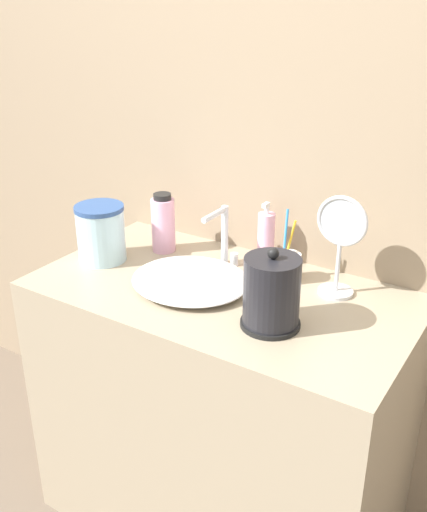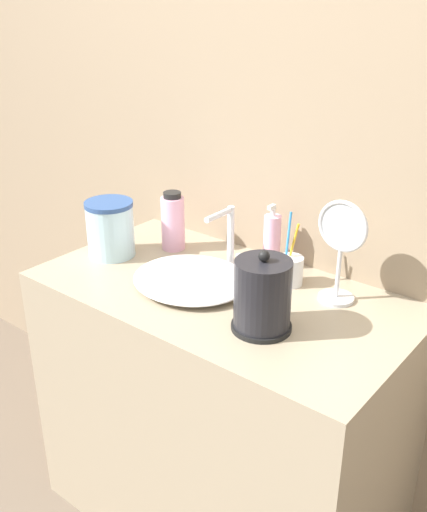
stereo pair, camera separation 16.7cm
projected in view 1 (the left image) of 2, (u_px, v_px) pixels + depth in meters
name	position (u px, v px, depth m)	size (l,w,h in m)	color
wall_back	(278.00, 119.00, 1.76)	(6.00, 0.04, 2.60)	gray
vanity_counter	(221.00, 412.00, 1.88)	(1.09, 0.59, 0.87)	gray
sink_basin	(190.00, 280.00, 1.72)	(0.35, 0.32, 0.04)	white
faucet	(224.00, 234.00, 1.81)	(0.06, 0.13, 0.19)	silver
electric_kettle	(271.00, 295.00, 1.49)	(0.15, 0.15, 0.22)	black
toothbrush_cup	(288.00, 266.00, 1.74)	(0.07, 0.07, 0.21)	silver
lotion_bottle	(266.00, 239.00, 1.83)	(0.05, 0.05, 0.20)	#EAA8C6
shampoo_bottle	(163.00, 224.00, 1.92)	(0.08, 0.08, 0.19)	#EAA8C6
vanity_mirror	(340.00, 240.00, 1.62)	(0.14, 0.10, 0.29)	silver
water_pitcher	(101.00, 233.00, 1.85)	(0.15, 0.15, 0.18)	#B2DBEA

